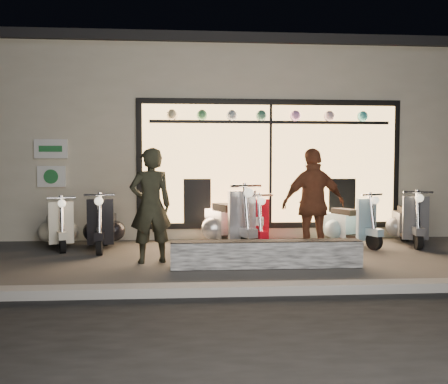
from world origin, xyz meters
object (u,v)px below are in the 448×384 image
at_px(woman, 314,204).
at_px(scooter_red, 247,225).
at_px(scooter_silver, 228,222).
at_px(man, 151,206).
at_px(graffiti_barrier, 266,254).

bearing_deg(woman, scooter_red, -63.73).
height_order(scooter_silver, scooter_red, scooter_silver).
height_order(scooter_silver, man, man).
bearing_deg(graffiti_barrier, scooter_silver, 104.10).
xyz_separation_m(graffiti_barrier, scooter_silver, (-0.44, 1.76, 0.26)).
distance_m(scooter_silver, woman, 1.84).
height_order(man, woman, woman).
xyz_separation_m(graffiti_barrier, man, (-1.73, 0.47, 0.68)).
xyz_separation_m(scooter_red, man, (-1.66, -1.36, 0.50)).
relative_size(scooter_red, woman, 0.77).
xyz_separation_m(scooter_silver, scooter_red, (0.37, 0.06, -0.07)).
distance_m(scooter_silver, man, 1.87).
bearing_deg(woman, scooter_silver, -52.66).
bearing_deg(graffiti_barrier, woman, 31.07).
bearing_deg(scooter_red, man, -154.01).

